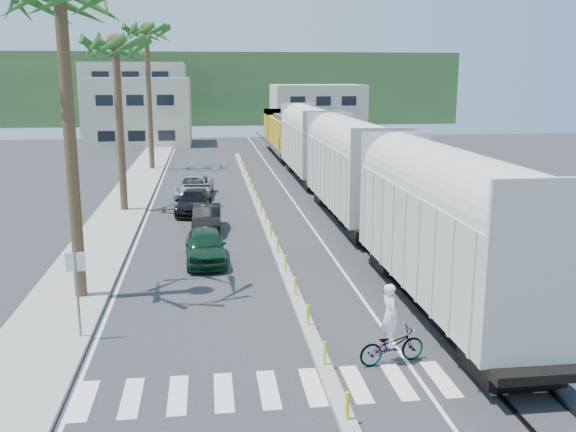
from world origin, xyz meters
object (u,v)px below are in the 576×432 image
Objects in this scene: car_lead at (205,246)px; cyclist at (391,338)px; street_sign at (77,281)px; car_second at (207,218)px.

car_lead is 1.85× the size of cyclist.
street_sign is 14.91m from car_second.
cyclist is at bearing -71.11° from car_second.
street_sign is 9.30m from car_lead.
cyclist reaches higher than car_second.
cyclist is at bearing -16.83° from street_sign.
cyclist is (5.34, -11.14, 0.01)m from car_lead.
street_sign is 0.67× the size of car_lead.
cyclist is (5.26, -17.11, 0.07)m from car_second.
street_sign is at bearing -117.41° from car_lead.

